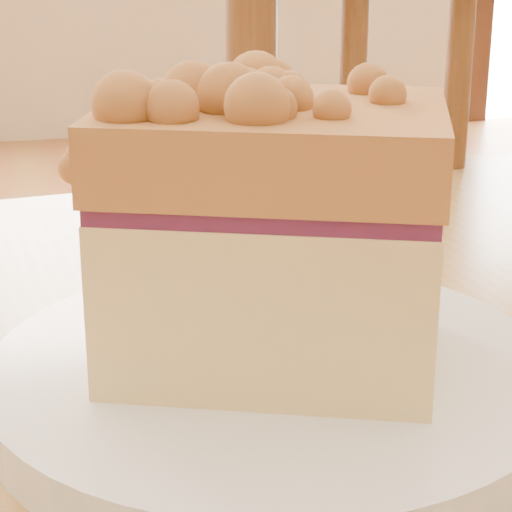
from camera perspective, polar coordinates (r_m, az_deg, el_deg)
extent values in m
cube|color=#A2793F|center=(0.49, 13.60, -7.97)|extent=(1.13, 0.82, 0.04)
cube|color=#573018|center=(1.09, 4.45, -6.95)|extent=(0.50, 0.50, 0.04)
cylinder|color=#573018|center=(1.42, 7.39, -11.96)|extent=(0.04, 0.04, 0.45)
cylinder|color=#573018|center=(0.76, -0.25, 0.79)|extent=(0.04, 0.04, 0.48)
cylinder|color=#573018|center=(0.84, 10.91, 1.58)|extent=(0.02, 0.02, 0.42)
cylinder|color=#573018|center=(0.80, 5.28, 0.81)|extent=(0.02, 0.02, 0.42)
cylinder|color=white|center=(0.43, 0.92, -7.02)|extent=(0.24, 0.24, 0.02)
cylinder|color=white|center=(0.43, 0.91, -7.72)|extent=(0.16, 0.16, 0.01)
cube|color=#F7DD8B|center=(0.41, 0.95, -1.36)|extent=(0.16, 0.14, 0.07)
cube|color=#4F1638|center=(0.40, 0.98, 3.85)|extent=(0.16, 0.14, 0.01)
cube|color=olive|center=(0.39, 1.00, 6.44)|extent=(0.16, 0.14, 0.03)
sphere|color=olive|center=(0.36, -4.36, 8.56)|extent=(0.03, 0.03, 0.03)
sphere|color=olive|center=(0.35, 6.52, 7.94)|extent=(0.02, 0.02, 0.02)
sphere|color=olive|center=(0.41, -5.00, 9.70)|extent=(0.02, 0.02, 0.02)
sphere|color=olive|center=(0.40, 0.74, 9.27)|extent=(0.02, 0.02, 0.02)
sphere|color=olive|center=(0.42, 1.96, 10.01)|extent=(0.02, 0.02, 0.02)
sphere|color=olive|center=(0.37, 9.32, 8.13)|extent=(0.01, 0.01, 0.01)
sphere|color=olive|center=(0.39, 2.64, 9.24)|extent=(0.02, 0.02, 0.02)
sphere|color=olive|center=(0.39, -3.74, 9.05)|extent=(0.01, 0.01, 0.01)
sphere|color=olive|center=(0.36, 7.81, 7.80)|extent=(0.01, 0.01, 0.01)
sphere|color=olive|center=(0.39, 0.91, 9.14)|extent=(0.02, 0.02, 0.02)
sphere|color=olive|center=(0.37, 2.58, 8.37)|extent=(0.01, 0.01, 0.01)
sphere|color=olive|center=(0.40, 2.87, 9.25)|extent=(0.01, 0.01, 0.01)
sphere|color=olive|center=(0.41, -1.56, 9.55)|extent=(0.02, 0.02, 0.02)
sphere|color=olive|center=(0.40, 0.62, 9.39)|extent=(0.02, 0.02, 0.02)
sphere|color=olive|center=(0.37, 6.04, 8.25)|extent=(0.01, 0.01, 0.01)
sphere|color=olive|center=(0.38, 5.14, 8.73)|extent=(0.02, 0.02, 0.02)
sphere|color=olive|center=(0.38, -7.37, 8.81)|extent=(0.02, 0.02, 0.02)
sphere|color=olive|center=(0.37, 6.76, 8.72)|extent=(0.03, 0.03, 0.03)
sphere|color=olive|center=(0.39, -3.33, 9.29)|extent=(0.02, 0.02, 0.02)
sphere|color=olive|center=(0.41, 4.51, 9.70)|extent=(0.02, 0.02, 0.02)
sphere|color=olive|center=(0.42, -7.84, 4.47)|extent=(0.01, 0.01, 0.01)
sphere|color=olive|center=(0.43, -7.42, 6.67)|extent=(0.02, 0.02, 0.02)
sphere|color=olive|center=(0.42, -7.84, 2.63)|extent=(0.02, 0.02, 0.02)
sphere|color=olive|center=(0.39, -9.99, 2.92)|extent=(0.01, 0.01, 0.01)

